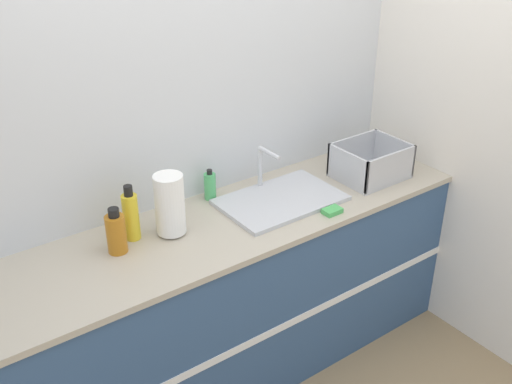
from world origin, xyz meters
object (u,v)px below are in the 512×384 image
object	(u,v)px
sink	(280,198)
bottle_amber	(116,233)
bottle_yellow	(131,216)
soap_dispenser	(210,186)
dish_rack	(370,165)
paper_towel_roll	(170,205)

from	to	relation	value
sink	bottle_amber	xyz separation A→B (m)	(-0.82, 0.06, 0.07)
sink	bottle_yellow	bearing A→B (deg)	171.05
sink	soap_dispenser	xyz separation A→B (m)	(-0.26, 0.22, 0.05)
soap_dispenser	dish_rack	bearing A→B (deg)	-19.54
sink	paper_towel_roll	bearing A→B (deg)	175.07
dish_rack	sink	bearing A→B (deg)	173.39
bottle_amber	bottle_yellow	bearing A→B (deg)	31.35
bottle_amber	paper_towel_roll	bearing A→B (deg)	-1.30
dish_rack	bottle_amber	xyz separation A→B (m)	(-1.37, 0.12, 0.02)
dish_rack	bottle_yellow	bearing A→B (deg)	172.05
paper_towel_roll	bottle_yellow	bearing A→B (deg)	157.33
bottle_yellow	paper_towel_roll	bearing A→B (deg)	-22.67
sink	bottle_amber	bearing A→B (deg)	176.19
paper_towel_roll	dish_rack	bearing A→B (deg)	-5.75
paper_towel_roll	dish_rack	size ratio (longest dim) A/B	0.81
dish_rack	bottle_yellow	distance (m)	1.29
sink	dish_rack	size ratio (longest dim) A/B	1.67
sink	bottle_amber	size ratio (longest dim) A/B	2.83
paper_towel_roll	soap_dispenser	distance (m)	0.36
dish_rack	bottle_yellow	xyz separation A→B (m)	(-1.28, 0.18, 0.04)
paper_towel_roll	bottle_amber	size ratio (longest dim) A/B	1.38
paper_towel_roll	bottle_amber	distance (m)	0.26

